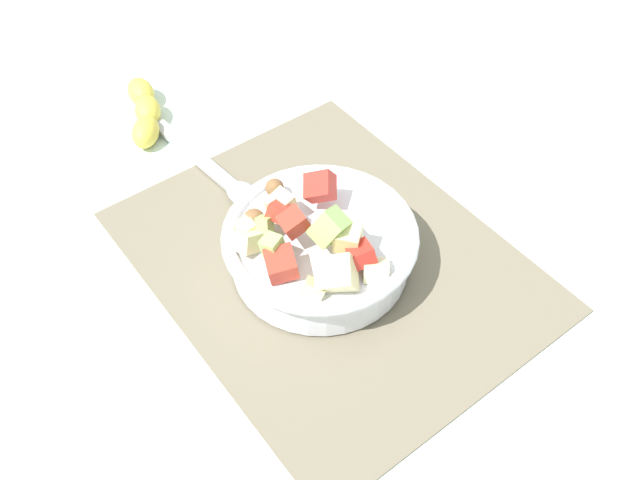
# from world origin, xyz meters

# --- Properties ---
(ground_plane) EXTENTS (2.40, 2.40, 0.00)m
(ground_plane) POSITION_xyz_m (0.00, 0.00, 0.00)
(ground_plane) COLOR silver
(placemat) EXTENTS (0.47, 0.38, 0.01)m
(placemat) POSITION_xyz_m (0.00, 0.00, 0.00)
(placemat) COLOR #756B56
(placemat) RESTS_ON ground_plane
(salad_bowl) EXTENTS (0.22, 0.22, 0.11)m
(salad_bowl) POSITION_xyz_m (0.00, -0.02, 0.04)
(salad_bowl) COLOR white
(salad_bowl) RESTS_ON placemat
(serving_spoon) EXTENTS (0.24, 0.05, 0.01)m
(serving_spoon) POSITION_xyz_m (-0.20, -0.03, 0.01)
(serving_spoon) COLOR #B7B7BC
(serving_spoon) RESTS_ON placemat
(banana_whole) EXTENTS (0.15, 0.09, 0.04)m
(banana_whole) POSITION_xyz_m (-0.36, -0.05, 0.02)
(banana_whole) COLOR yellow
(banana_whole) RESTS_ON ground_plane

